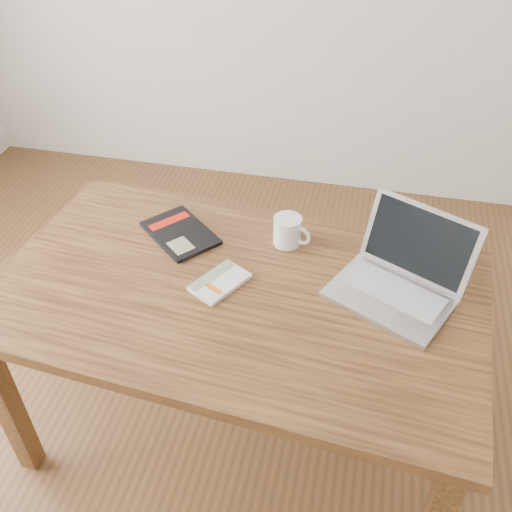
% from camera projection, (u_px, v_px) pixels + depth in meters
% --- Properties ---
extents(room, '(4.04, 4.04, 2.70)m').
position_uv_depth(room, '(132.00, 127.00, 1.33)').
color(room, brown).
rests_on(room, ground).
extents(desk, '(1.60, 1.00, 0.75)m').
position_uv_depth(desk, '(237.00, 311.00, 1.84)').
color(desk, '#553419').
rests_on(desk, ground).
extents(white_guidebook, '(0.19, 0.21, 0.02)m').
position_uv_depth(white_guidebook, '(220.00, 282.00, 1.80)').
color(white_guidebook, beige).
rests_on(white_guidebook, desk).
extents(black_guidebook, '(0.32, 0.31, 0.01)m').
position_uv_depth(black_guidebook, '(180.00, 233.00, 2.00)').
color(black_guidebook, black).
rests_on(black_guidebook, desk).
extents(laptop, '(0.46, 0.44, 0.24)m').
position_uv_depth(laptop, '(400.00, 277.00, 1.75)').
color(laptop, '#BDBDC1').
rests_on(laptop, desk).
extents(coffee_mug, '(0.13, 0.10, 0.10)m').
position_uv_depth(coffee_mug, '(288.00, 231.00, 1.93)').
color(coffee_mug, white).
rests_on(coffee_mug, desk).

